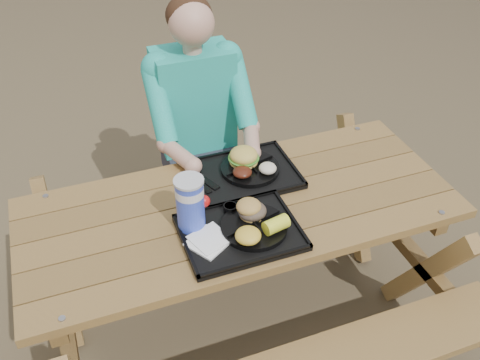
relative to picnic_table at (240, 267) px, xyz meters
name	(u,v)px	position (x,y,z in m)	size (l,w,h in m)	color
ground	(240,318)	(0.00, 0.00, -0.38)	(60.00, 60.00, 0.00)	#999999
picnic_table	(240,267)	(0.00, 0.00, 0.00)	(1.80, 1.49, 0.75)	#999999
tray_near	(240,233)	(-0.06, -0.17, 0.39)	(0.45, 0.35, 0.02)	black
tray_far	(244,175)	(0.08, 0.17, 0.39)	(0.45, 0.35, 0.02)	black
plate_near	(254,227)	(-0.01, -0.17, 0.41)	(0.26, 0.26, 0.02)	black
plate_far	(250,168)	(0.11, 0.18, 0.41)	(0.26, 0.26, 0.02)	black
napkin_stack	(208,242)	(-0.20, -0.19, 0.40)	(0.14, 0.14, 0.02)	white
soda_cup	(190,204)	(-0.23, -0.07, 0.50)	(0.11, 0.11, 0.22)	#1A35C8
condiment_bbq	(230,208)	(-0.06, -0.05, 0.41)	(0.06, 0.06, 0.03)	black
condiment_mustard	(242,206)	(-0.01, -0.05, 0.41)	(0.04, 0.04, 0.03)	gold
sandwich	(252,205)	(0.01, -0.12, 0.47)	(0.10, 0.10, 0.11)	#BC8D42
mac_cheese	(248,236)	(-0.06, -0.24, 0.44)	(0.10, 0.10, 0.05)	yellow
corn_cob	(276,225)	(0.06, -0.23, 0.44)	(0.10, 0.10, 0.06)	#F7FF35
cutlery_far	(204,179)	(-0.10, 0.19, 0.40)	(0.03, 0.18, 0.01)	black
burger	(244,152)	(0.10, 0.22, 0.47)	(0.13, 0.13, 0.11)	gold
baked_beans	(242,172)	(0.06, 0.13, 0.43)	(0.08, 0.08, 0.04)	#4D1C0F
potato_salad	(268,168)	(0.17, 0.12, 0.44)	(0.08, 0.08, 0.04)	#EDE1C9
diner	(198,139)	(0.02, 0.69, 0.27)	(0.48, 0.84, 1.28)	#19B29B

